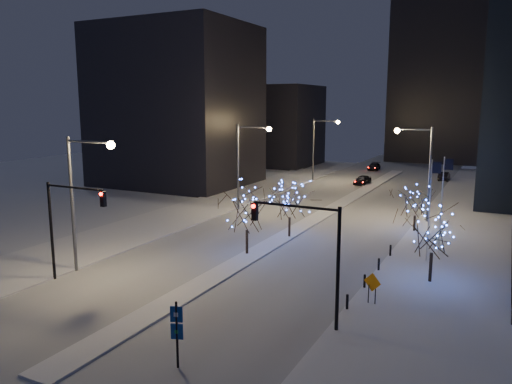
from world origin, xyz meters
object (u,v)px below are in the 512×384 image
Objects in this scene: street_lamp_east at (421,161)px; car_near at (362,180)px; car_mid at (444,176)px; holiday_tree_median_near at (247,208)px; holiday_tree_median_far at (290,201)px; street_lamp_w_far at (320,141)px; traffic_signal_west at (66,216)px; car_far at (374,167)px; holiday_tree_plaza_far at (416,200)px; street_lamp_w_mid at (246,155)px; wayfinding_sign at (177,328)px; construction_sign at (372,285)px; holiday_tree_plaza_near at (433,231)px; traffic_signal_east at (311,245)px; street_lamp_w_near at (82,186)px.

car_near is (-11.83, 21.84, -5.72)m from street_lamp_east.
street_lamp_east is at bearing 92.10° from car_mid.
holiday_tree_median_near is 1.14× the size of holiday_tree_median_far.
traffic_signal_west is (0.50, -52.00, -1.74)m from street_lamp_w_far.
holiday_tree_plaza_far is (14.86, -44.61, 2.48)m from car_far.
traffic_signal_west is 20.00m from holiday_tree_median_far.
car_far is 58.82m from holiday_tree_median_near.
wayfinding_sign is at bearing -67.10° from street_lamp_w_mid.
wayfinding_sign is (13.94, -58.00, -4.47)m from street_lamp_w_far.
street_lamp_w_far reaches higher than traffic_signal_west.
holiday_tree_plaza_far is at bearing 61.74° from wayfinding_sign.
construction_sign is (1.22, -24.49, -5.12)m from street_lamp_east.
holiday_tree_plaza_far reaches higher than car_near.
holiday_tree_plaza_far is (10.00, 7.46, -0.34)m from holiday_tree_median_far.
street_lamp_east is 25.05m from construction_sign.
street_lamp_east reaches higher than wayfinding_sign.
street_lamp_w_far is 46.82m from holiday_tree_plaza_near.
car_far is at bearing 78.73° from wayfinding_sign.
car_far is at bearing 109.89° from street_lamp_east.
traffic_signal_east is 11.45m from holiday_tree_plaza_near.
traffic_signal_west reaches higher than car_near.
car_mid is 36.99m from holiday_tree_plaza_far.
traffic_signal_west reaches higher than holiday_tree_median_near.
car_mid is 0.79× the size of holiday_tree_plaza_near.
holiday_tree_plaza_near reaches higher than wayfinding_sign.
street_lamp_w_near reaches higher than car_mid.
traffic_signal_east is at bearing -83.87° from car_far.
holiday_tree_plaza_far is at bearing 111.29° from construction_sign.
traffic_signal_west is 70.16m from car_far.
street_lamp_w_far is at bearing 119.31° from holiday_tree_plaza_near.
traffic_signal_west is 1.63× the size of car_mid.
street_lamp_w_far is 3.03× the size of wayfinding_sign.
street_lamp_east reaches higher than holiday_tree_median_near.
holiday_tree_plaza_near reaches higher than construction_sign.
car_near is at bearing 78.35° from wayfinding_sign.
street_lamp_w_near is at bearing -151.21° from construction_sign.
holiday_tree_plaza_far is at bearing 53.19° from traffic_signal_west.
holiday_tree_median_near is 13.41m from construction_sign.
traffic_signal_east reaches higher than car_far.
street_lamp_east reaches higher than construction_sign.
street_lamp_w_mid is at bearing 90.00° from street_lamp_w_near.
car_near is at bearing -86.56° from car_far.
holiday_tree_plaza_far is at bearing 36.72° from holiday_tree_median_far.
street_lamp_east is at bearing 8.96° from street_lamp_w_mid.
wayfinding_sign is at bearing -24.04° from traffic_signal_west.
traffic_signal_east reaches higher than holiday_tree_median_near.
street_lamp_w_near is 5.08× the size of construction_sign.
street_lamp_w_far is 1.68× the size of holiday_tree_median_near.
street_lamp_w_far is 2.12× the size of car_far.
car_near is at bearing 114.77° from holiday_tree_plaza_far.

